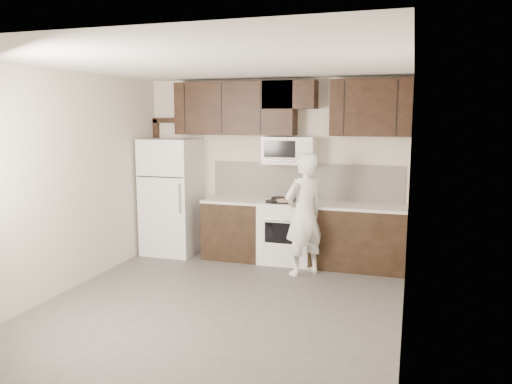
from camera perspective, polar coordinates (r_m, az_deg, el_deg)
The scene contains 14 objects.
floor at distance 5.86m, azimuth -4.14°, elevation -12.82°, with size 4.50×4.50×0.00m, color #4B4846.
back_wall at distance 7.63m, azimuth 1.97°, elevation 2.67°, with size 4.00×4.00×0.00m, color beige.
ceiling at distance 5.49m, azimuth -4.46°, elevation 14.44°, with size 4.50×4.50×0.00m, color white.
counter_run at distance 7.35m, azimuth 5.83°, elevation -4.69°, with size 2.95×0.64×0.91m.
stove at distance 7.41m, azimuth 3.53°, elevation -4.51°, with size 0.76×0.66×0.94m.
backsplash at distance 7.52m, azimuth 5.61°, elevation 1.24°, with size 2.90×0.02×0.54m, color beige.
upper_cabinets at distance 7.37m, azimuth 3.22°, elevation 9.71°, with size 3.48×0.35×0.78m.
microwave at distance 7.35m, azimuth 3.84°, elevation 4.77°, with size 0.76×0.42×0.40m.
refrigerator at distance 7.92m, azimuth -9.63°, elevation -0.52°, with size 0.80×0.76×1.80m.
door_trim at distance 8.33m, azimuth -10.96°, elevation 2.31°, with size 0.50×0.08×2.12m.
saucepan at distance 7.41m, azimuth 5.21°, elevation -0.38°, with size 0.32×0.20×0.18m.
baking_tray at distance 7.23m, azimuth 3.26°, elevation -1.12°, with size 0.37×0.28×0.02m, color black.
pizza at distance 7.23m, azimuth 3.26°, elevation -0.97°, with size 0.25×0.25×0.02m, color beige.
person at distance 6.76m, azimuth 5.51°, elevation -2.58°, with size 0.61×0.40×1.67m, color silver.
Camera 1 is at (2.03, -5.07, 2.14)m, focal length 35.00 mm.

